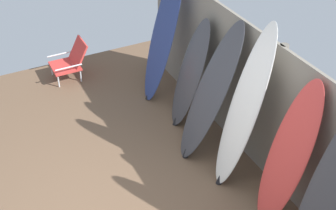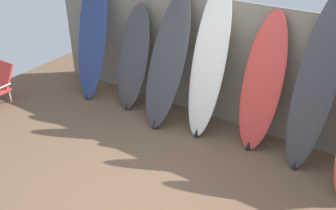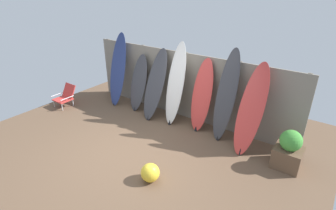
% 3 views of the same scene
% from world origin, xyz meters
% --- Properties ---
extents(ground, '(7.68, 7.68, 0.00)m').
position_xyz_m(ground, '(0.00, 0.00, 0.00)').
color(ground, brown).
extents(fence_back, '(6.08, 0.11, 1.80)m').
position_xyz_m(fence_back, '(-0.00, 2.01, 0.90)').
color(fence_back, gray).
rests_on(fence_back, ground).
extents(surfboard_navy_0, '(0.58, 0.67, 2.11)m').
position_xyz_m(surfboard_navy_0, '(-2.09, 1.60, 1.05)').
color(surfboard_navy_0, navy).
rests_on(surfboard_navy_0, ground).
extents(surfboard_charcoal_1, '(0.63, 0.57, 1.60)m').
position_xyz_m(surfboard_charcoal_1, '(-1.32, 1.63, 0.79)').
color(surfboard_charcoal_1, '#38383D').
rests_on(surfboard_charcoal_1, ground).
extents(surfboard_charcoal_2, '(0.64, 0.83, 1.86)m').
position_xyz_m(surfboard_charcoal_2, '(-0.64, 1.54, 0.92)').
color(surfboard_charcoal_2, '#38383D').
rests_on(surfboard_charcoal_2, ground).
extents(surfboard_white_3, '(0.52, 0.62, 2.12)m').
position_xyz_m(surfboard_white_3, '(-0.02, 1.61, 1.05)').
color(surfboard_white_3, white).
rests_on(surfboard_white_3, ground).
extents(surfboard_red_4, '(0.52, 0.52, 1.80)m').
position_xyz_m(surfboard_red_4, '(0.70, 1.69, 0.89)').
color(surfboard_red_4, '#D13D38').
rests_on(surfboard_red_4, ground).
extents(surfboard_charcoal_5, '(0.51, 0.62, 2.14)m').
position_xyz_m(surfboard_charcoal_5, '(1.34, 1.66, 1.06)').
color(surfboard_charcoal_5, '#38383D').
rests_on(surfboard_charcoal_5, ground).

